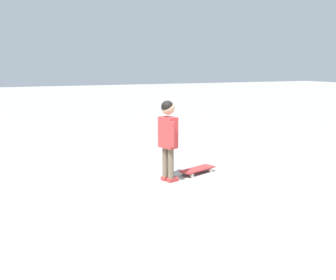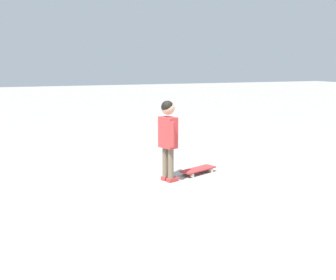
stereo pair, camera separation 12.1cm
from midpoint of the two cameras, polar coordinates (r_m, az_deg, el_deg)
name	(u,v)px [view 1 (the left image)]	position (r m, az deg, el deg)	size (l,w,h in m)	color
ground_plane	(190,188)	(5.01, 2.49, -6.80)	(50.00, 50.00, 0.00)	gray
child_person	(168,132)	(5.13, -0.66, 1.17)	(0.23, 0.40, 1.06)	brown
skateboard	(197,169)	(5.63, 3.61, -4.22)	(0.60, 0.38, 0.07)	#B22D2D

